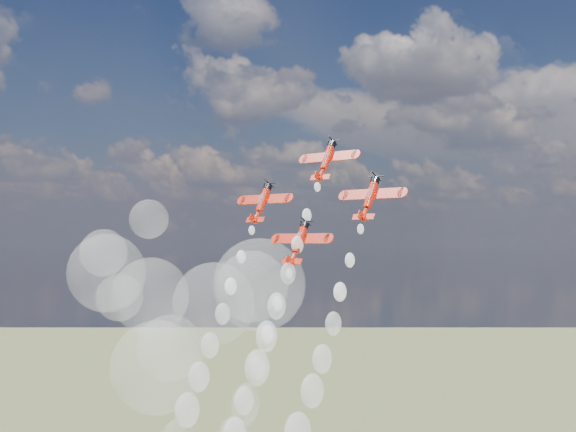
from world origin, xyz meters
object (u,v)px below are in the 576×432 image
at_px(plane_lead, 327,159).
at_px(plane_left, 262,202).
at_px(plane_slot, 299,242).
at_px(plane_right, 370,197).

height_order(plane_lead, plane_left, plane_lead).
xyz_separation_m(plane_left, plane_slot, (12.28, -4.04, -7.58)).
relative_size(plane_right, plane_slot, 1.00).
distance_m(plane_lead, plane_left, 14.98).
bearing_deg(plane_slot, plane_lead, 90.00).
relative_size(plane_left, plane_right, 1.00).
xyz_separation_m(plane_right, plane_slot, (-12.28, -4.04, -7.58)).
relative_size(plane_lead, plane_slot, 1.00).
bearing_deg(plane_right, plane_slot, -161.77).
bearing_deg(plane_lead, plane_right, -18.23).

